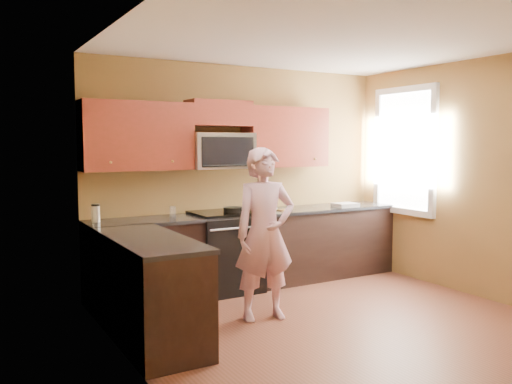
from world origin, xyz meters
TOP-DOWN VIEW (x-y plane):
  - floor at (0.00, 0.00)m, footprint 4.00×4.00m
  - ceiling at (0.00, 0.00)m, footprint 4.00×4.00m
  - wall_back at (0.00, 2.00)m, footprint 4.00×0.00m
  - wall_left at (-2.00, 0.00)m, footprint 0.00×4.00m
  - wall_right at (2.00, 0.00)m, footprint 0.00×4.00m
  - cabinet_back_run at (0.00, 1.70)m, footprint 4.00×0.60m
  - cabinet_left_run at (-1.70, 0.60)m, footprint 0.60×1.60m
  - countertop_back at (0.00, 1.69)m, footprint 4.00×0.62m
  - countertop_left at (-1.69, 0.60)m, footprint 0.62×1.60m
  - stove at (-0.40, 1.68)m, footprint 0.76×0.65m
  - microwave at (-0.40, 1.80)m, footprint 0.76×0.40m
  - upper_cab_left at (-1.39, 1.83)m, footprint 1.22×0.33m
  - upper_cab_right at (0.54, 1.83)m, footprint 1.12×0.33m
  - upper_cab_over_mw at (-0.40, 1.83)m, footprint 0.76×0.33m
  - window at (1.98, 1.20)m, footprint 0.06×1.06m
  - woman at (-0.51, 0.58)m, footprint 0.68×0.50m
  - frying_pan at (-0.33, 1.60)m, footprint 0.35×0.48m
  - butter_tub at (-0.04, 1.52)m, footprint 0.14×0.14m
  - toast_slice at (0.37, 1.62)m, footprint 0.11×0.11m
  - napkin_a at (-0.03, 1.53)m, footprint 0.12×0.13m
  - napkin_b at (0.22, 1.63)m, footprint 0.16×0.16m
  - dish_towel at (1.28, 1.54)m, footprint 0.30×0.24m
  - travel_mug at (-1.87, 1.77)m, footprint 0.11×0.11m
  - glass_a at (-1.02, 1.76)m, footprint 0.09×0.09m

SIDE VIEW (x-z plane):
  - floor at x=0.00m, z-range 0.00..0.00m
  - cabinet_back_run at x=0.00m, z-range 0.00..0.88m
  - cabinet_left_run at x=-1.70m, z-range 0.00..0.88m
  - stove at x=-0.40m, z-range 0.00..0.95m
  - woman at x=-0.51m, z-range 0.00..1.71m
  - countertop_back at x=0.00m, z-range 0.88..0.92m
  - countertop_left at x=-1.69m, z-range 0.88..0.92m
  - butter_tub at x=-0.04m, z-range 0.87..0.97m
  - travel_mug at x=-1.87m, z-range 0.82..1.02m
  - toast_slice at x=0.37m, z-range 0.92..0.93m
  - dish_towel at x=1.28m, z-range 0.92..0.97m
  - frying_pan at x=-0.33m, z-range 0.92..0.98m
  - napkin_a at x=-0.03m, z-range 0.92..0.98m
  - napkin_b at x=0.22m, z-range 0.92..0.99m
  - glass_a at x=-1.02m, z-range 0.92..1.04m
  - wall_back at x=0.00m, z-range -0.65..3.35m
  - wall_left at x=-2.00m, z-range -0.65..3.35m
  - wall_right at x=2.00m, z-range -0.65..3.35m
  - microwave at x=-0.40m, z-range 1.24..1.66m
  - upper_cab_left at x=-1.39m, z-range 1.07..1.82m
  - upper_cab_right at x=0.54m, z-range 1.07..1.82m
  - window at x=1.98m, z-range 0.82..2.48m
  - upper_cab_over_mw at x=-0.40m, z-range 1.95..2.25m
  - ceiling at x=0.00m, z-range 2.70..2.70m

